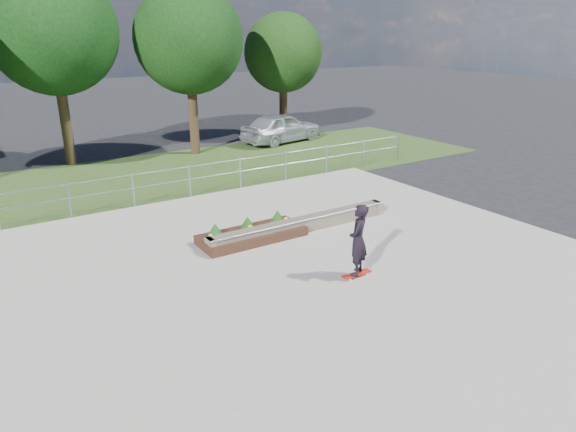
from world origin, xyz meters
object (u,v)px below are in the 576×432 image
object	(u,v)px
grind_ledge	(302,225)
parked_car	(282,128)
planter_bed	(251,233)
skateboarder	(358,240)

from	to	relation	value
grind_ledge	parked_car	world-z (taller)	parked_car
grind_ledge	parked_car	bearing A→B (deg)	60.22
planter_bed	parked_car	xyz separation A→B (m)	(8.07, 11.13, 0.54)
planter_bed	grind_ledge	bearing A→B (deg)	-10.74
parked_car	planter_bed	bearing A→B (deg)	134.04
planter_bed	parked_car	distance (m)	13.76
planter_bed	skateboarder	bearing A→B (deg)	-74.68
skateboarder	parked_car	distance (m)	16.22
skateboarder	parked_car	world-z (taller)	skateboarder
planter_bed	parked_car	bearing A→B (deg)	54.07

